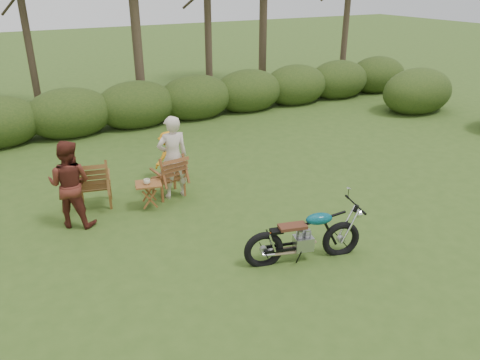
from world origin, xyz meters
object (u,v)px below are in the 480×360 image
lawn_chair_right (169,195)px  lawn_chair_left (97,205)px  side_table (149,196)px  cup (147,182)px  child (170,179)px  motorcycle (302,259)px  adult_b (76,224)px  adult_a (175,196)px

lawn_chair_right → lawn_chair_left: bearing=-16.5°
side_table → cup: 0.33m
lawn_chair_right → side_table: bearing=27.6°
child → side_table: bearing=31.4°
lawn_chair_right → side_table: size_ratio=1.76×
motorcycle → lawn_chair_left: (-2.56, 3.64, 0.00)m
motorcycle → adult_b: adult_b is taller
lawn_chair_left → side_table: size_ratio=1.93×
motorcycle → side_table: side_table is taller
cup → child: (0.90, 1.20, -0.60)m
motorcycle → cup: 3.48m
side_table → cup: (-0.03, -0.02, 0.32)m
cup → adult_a: bearing=22.6°
cup → adult_a: size_ratio=0.07×
side_table → adult_b: (-1.47, 0.02, -0.27)m
lawn_chair_left → cup: (0.90, -0.65, 0.60)m
motorcycle → adult_a: size_ratio=1.07×
lawn_chair_right → lawn_chair_left: size_ratio=0.91×
lawn_chair_right → lawn_chair_left: lawn_chair_left is taller
motorcycle → cup: size_ratio=14.51×
adult_a → child: bearing=-102.2°
adult_a → child: size_ratio=1.55×
motorcycle → adult_a: bearing=121.0°
adult_a → lawn_chair_left: bearing=-11.6°
lawn_chair_left → side_table: bearing=159.7°
lawn_chair_left → adult_a: (1.57, -0.37, 0.00)m
lawn_chair_right → child: bearing=-118.4°
lawn_chair_right → child: 0.87m
adult_a → child: 0.95m
side_table → child: 1.49m
cup → lawn_chair_right: bearing=34.2°
cup → adult_b: (-1.43, 0.04, -0.60)m
cup → adult_b: adult_b is taller
lawn_chair_right → lawn_chair_left: (-1.48, 0.26, 0.00)m
side_table → adult_b: bearing=179.3°
side_table → adult_a: adult_a is taller
lawn_chair_right → cup: 0.92m
lawn_chair_right → lawn_chair_left: 1.50m
adult_a → side_table: bearing=23.7°
adult_a → adult_b: bearing=8.2°
lawn_chair_left → motorcycle: bearing=138.7°
lawn_chair_right → adult_b: 2.04m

